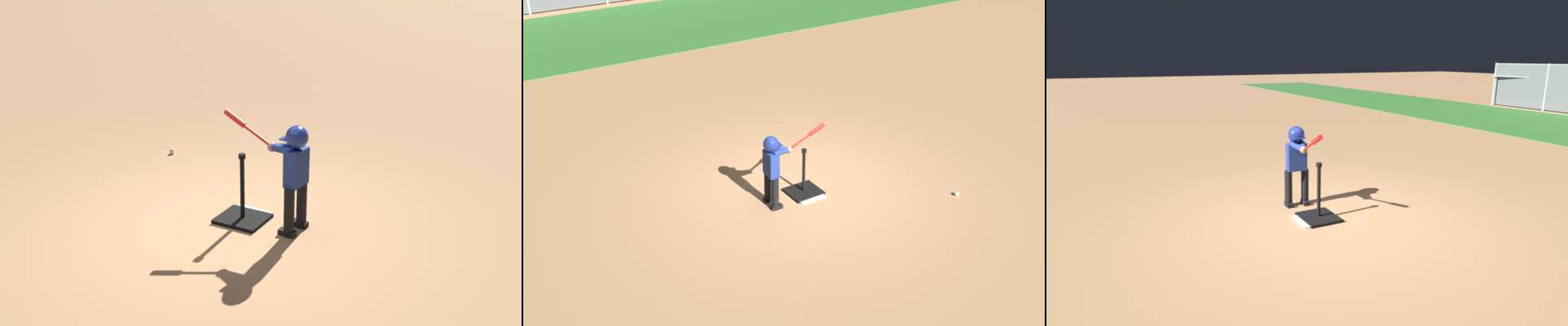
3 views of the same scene
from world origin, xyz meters
TOP-DOWN VIEW (x-y plane):
  - ground_plane at (0.00, 0.00)m, footprint 90.00×90.00m
  - grass_outfield_strip at (0.00, 10.05)m, footprint 56.00×5.45m
  - home_plate at (-0.06, -0.24)m, footprint 0.46×0.46m
  - batting_tee at (-0.07, -0.16)m, footprint 0.52×0.47m
  - batter_child at (-0.65, -0.20)m, footprint 1.02×0.37m
  - baseball at (1.90, -1.54)m, footprint 0.07×0.07m

SIDE VIEW (x-z plane):
  - ground_plane at x=0.00m, z-range 0.00..0.00m
  - grass_outfield_strip at x=0.00m, z-range 0.00..0.02m
  - home_plate at x=-0.06m, z-range 0.00..0.02m
  - baseball at x=1.90m, z-range 0.00..0.07m
  - batting_tee at x=-0.07m, z-range -0.30..0.47m
  - batter_child at x=-0.65m, z-range 0.14..1.34m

